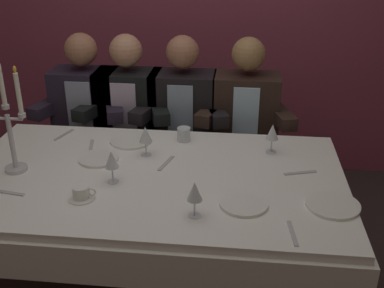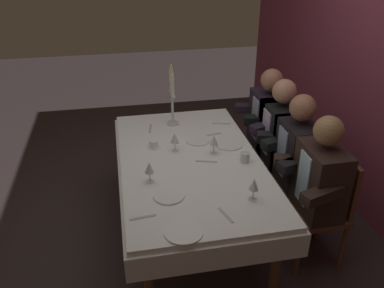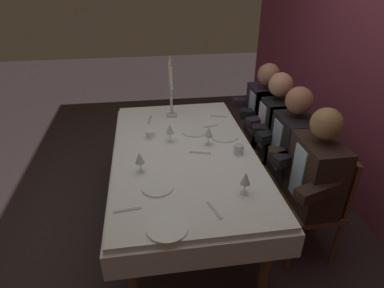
{
  "view_description": "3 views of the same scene",
  "coord_description": "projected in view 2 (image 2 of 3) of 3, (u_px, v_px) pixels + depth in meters",
  "views": [
    {
      "loc": [
        0.43,
        -2.05,
        1.87
      ],
      "look_at": [
        0.2,
        0.04,
        0.9
      ],
      "focal_mm": 44.7,
      "sensor_mm": 36.0,
      "label": 1
    },
    {
      "loc": [
        2.7,
        -0.52,
        2.35
      ],
      "look_at": [
        0.09,
        -0.0,
        0.93
      ],
      "focal_mm": 37.59,
      "sensor_mm": 36.0,
      "label": 2
    },
    {
      "loc": [
        2.2,
        -0.26,
        2.05
      ],
      "look_at": [
        0.16,
        0.04,
        0.89
      ],
      "focal_mm": 30.14,
      "sensor_mm": 36.0,
      "label": 3
    }
  ],
  "objects": [
    {
      "name": "wine_glass_2",
      "position": [
        175.0,
        138.0,
        3.26
      ],
      "size": [
        0.07,
        0.07,
        0.16
      ],
      "color": "silver",
      "rests_on": "dining_table"
    },
    {
      "name": "spoon_3",
      "position": [
        206.0,
        161.0,
        3.16
      ],
      "size": [
        0.06,
        0.17,
        0.01
      ],
      "primitive_type": "cube",
      "rotation": [
        0.0,
        0.0,
        1.29
      ],
      "color": "#B7B7BC",
      "rests_on": "dining_table"
    },
    {
      "name": "seated_diner_0",
      "position": [
        269.0,
        120.0,
        3.87
      ],
      "size": [
        0.63,
        0.48,
        1.24
      ],
      "color": "brown",
      "rests_on": "ground_plane"
    },
    {
      "name": "dinner_plate_0",
      "position": [
        169.0,
        196.0,
        2.74
      ],
      "size": [
        0.22,
        0.22,
        0.01
      ],
      "primitive_type": "cylinder",
      "color": "white",
      "rests_on": "dining_table"
    },
    {
      "name": "seated_diner_2",
      "position": [
        297.0,
        153.0,
        3.3
      ],
      "size": [
        0.63,
        0.48,
        1.24
      ],
      "color": "brown",
      "rests_on": "ground_plane"
    },
    {
      "name": "fork_0",
      "position": [
        226.0,
        215.0,
        2.56
      ],
      "size": [
        0.17,
        0.07,
        0.01
      ],
      "primitive_type": "cube",
      "rotation": [
        0.0,
        0.0,
        0.3
      ],
      "color": "#B7B7BC",
      "rests_on": "dining_table"
    },
    {
      "name": "ground_plane",
      "position": [
        190.0,
        232.0,
        3.53
      ],
      "size": [
        12.0,
        12.0,
        0.0
      ],
      "primitive_type": "plane",
      "color": "#34292A"
    },
    {
      "name": "candelabra",
      "position": [
        172.0,
        101.0,
        3.66
      ],
      "size": [
        0.19,
        0.11,
        0.58
      ],
      "color": "silver",
      "rests_on": "dining_table"
    },
    {
      "name": "dinner_plate_1",
      "position": [
        198.0,
        140.0,
        3.47
      ],
      "size": [
        0.21,
        0.21,
        0.01
      ],
      "primitive_type": "cylinder",
      "color": "white",
      "rests_on": "dining_table"
    },
    {
      "name": "seated_diner_3",
      "position": [
        321.0,
        179.0,
        2.94
      ],
      "size": [
        0.63,
        0.48,
        1.24
      ],
      "color": "brown",
      "rests_on": "ground_plane"
    },
    {
      "name": "fork_2",
      "position": [
        143.0,
        217.0,
        2.54
      ],
      "size": [
        0.04,
        0.17,
        0.01
      ],
      "primitive_type": "cube",
      "rotation": [
        0.0,
        0.0,
        1.68
      ],
      "color": "#B7B7BC",
      "rests_on": "dining_table"
    },
    {
      "name": "fork_1",
      "position": [
        212.0,
        135.0,
        3.57
      ],
      "size": [
        0.06,
        0.17,
        0.01
      ],
      "primitive_type": "cube",
      "rotation": [
        0.0,
        0.0,
        1.8
      ],
      "color": "#B7B7BC",
      "rests_on": "dining_table"
    },
    {
      "name": "spoon_5",
      "position": [
        221.0,
        124.0,
        3.77
      ],
      "size": [
        0.07,
        0.17,
        0.01
      ],
      "primitive_type": "cube",
      "rotation": [
        0.0,
        0.0,
        1.27
      ],
      "color": "#B7B7BC",
      "rests_on": "dining_table"
    },
    {
      "name": "water_tumbler_0",
      "position": [
        245.0,
        157.0,
        3.14
      ],
      "size": [
        0.07,
        0.07,
        0.08
      ],
      "primitive_type": "cylinder",
      "color": "silver",
      "rests_on": "dining_table"
    },
    {
      "name": "dinner_plate_2",
      "position": [
        229.0,
        144.0,
        3.4
      ],
      "size": [
        0.24,
        0.24,
        0.01
      ],
      "primitive_type": "cylinder",
      "color": "white",
      "rests_on": "dining_table"
    },
    {
      "name": "seated_diner_1",
      "position": [
        280.0,
        133.0,
        3.61
      ],
      "size": [
        0.63,
        0.48,
        1.24
      ],
      "color": "brown",
      "rests_on": "ground_plane"
    },
    {
      "name": "coffee_cup_0",
      "position": [
        154.0,
        144.0,
        3.36
      ],
      "size": [
        0.13,
        0.12,
        0.06
      ],
      "color": "white",
      "rests_on": "dining_table"
    },
    {
      "name": "dinner_plate_3",
      "position": [
        184.0,
        232.0,
        2.41
      ],
      "size": [
        0.24,
        0.24,
        0.01
      ],
      "primitive_type": "cylinder",
      "color": "white",
      "rests_on": "dining_table"
    },
    {
      "name": "wine_glass_3",
      "position": [
        254.0,
        185.0,
        2.67
      ],
      "size": [
        0.07,
        0.07,
        0.16
      ],
      "color": "silver",
      "rests_on": "dining_table"
    },
    {
      "name": "fork_4",
      "position": [
        150.0,
        129.0,
        3.68
      ],
      "size": [
        0.17,
        0.05,
        0.01
      ],
      "primitive_type": "cube",
      "rotation": [
        0.0,
        0.0,
        -0.16
      ],
      "color": "#B7B7BC",
      "rests_on": "dining_table"
    },
    {
      "name": "dining_table",
      "position": [
        190.0,
        172.0,
        3.24
      ],
      "size": [
        1.94,
        1.14,
        0.74
      ],
      "color": "white",
      "rests_on": "ground_plane"
    },
    {
      "name": "wine_glass_1",
      "position": [
        149.0,
        168.0,
        2.85
      ],
      "size": [
        0.07,
        0.07,
        0.16
      ],
      "color": "silver",
      "rests_on": "dining_table"
    },
    {
      "name": "wine_glass_0",
      "position": [
        214.0,
        141.0,
        3.22
      ],
      "size": [
        0.07,
        0.07,
        0.16
      ],
      "color": "silver",
      "rests_on": "dining_table"
    }
  ]
}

